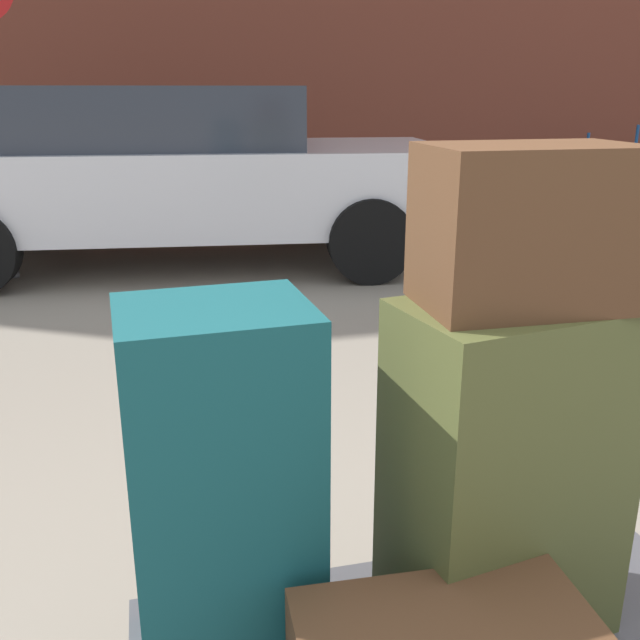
{
  "coord_description": "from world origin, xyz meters",
  "views": [
    {
      "loc": [
        -0.52,
        -0.9,
        1.39
      ],
      "look_at": [
        0.0,
        1.2,
        0.69
      ],
      "focal_mm": 39.89,
      "sensor_mm": 36.0,
      "label": 1
    }
  ],
  "objects_px": {
    "suitcase_teal_stacked_top": "(222,490)",
    "duffel_bag_brown_topmost_pile": "(528,227)",
    "suitcase_olive_center": "(505,474)",
    "parked_car": "(174,171)",
    "bollard_kerb_mid": "(510,187)",
    "bollard_kerb_near": "(405,191)",
    "bicycle_leaning": "(600,171)"
  },
  "relations": [
    {
      "from": "suitcase_olive_center",
      "to": "suitcase_teal_stacked_top",
      "type": "distance_m",
      "value": 0.54
    },
    {
      "from": "duffel_bag_brown_topmost_pile",
      "to": "bollard_kerb_near",
      "type": "xyz_separation_m",
      "value": [
        2.18,
        6.37,
        -0.83
      ]
    },
    {
      "from": "bicycle_leaning",
      "to": "parked_car",
      "type": "bearing_deg",
      "value": -156.92
    },
    {
      "from": "suitcase_teal_stacked_top",
      "to": "parked_car",
      "type": "xyz_separation_m",
      "value": [
        0.15,
        4.86,
        0.07
      ]
    },
    {
      "from": "suitcase_teal_stacked_top",
      "to": "duffel_bag_brown_topmost_pile",
      "type": "height_order",
      "value": "duffel_bag_brown_topmost_pile"
    },
    {
      "from": "suitcase_olive_center",
      "to": "parked_car",
      "type": "distance_m",
      "value": 4.93
    },
    {
      "from": "duffel_bag_brown_topmost_pile",
      "to": "bollard_kerb_mid",
      "type": "xyz_separation_m",
      "value": [
        3.46,
        6.37,
        -0.83
      ]
    },
    {
      "from": "suitcase_teal_stacked_top",
      "to": "bollard_kerb_mid",
      "type": "xyz_separation_m",
      "value": [
        4.0,
        6.31,
        -0.36
      ]
    },
    {
      "from": "duffel_bag_brown_topmost_pile",
      "to": "parked_car",
      "type": "relative_size",
      "value": 0.08
    },
    {
      "from": "suitcase_olive_center",
      "to": "bollard_kerb_near",
      "type": "height_order",
      "value": "suitcase_olive_center"
    },
    {
      "from": "suitcase_teal_stacked_top",
      "to": "bollard_kerb_near",
      "type": "bearing_deg",
      "value": 63.61
    },
    {
      "from": "suitcase_teal_stacked_top",
      "to": "duffel_bag_brown_topmost_pile",
      "type": "bearing_deg",
      "value": -9.07
    },
    {
      "from": "suitcase_olive_center",
      "to": "bollard_kerb_near",
      "type": "relative_size",
      "value": 1.03
    },
    {
      "from": "bicycle_leaning",
      "to": "bollard_kerb_near",
      "type": "xyz_separation_m",
      "value": [
        -3.1,
        -0.96,
        -0.04
      ]
    },
    {
      "from": "suitcase_olive_center",
      "to": "bollard_kerb_near",
      "type": "distance_m",
      "value": 6.74
    },
    {
      "from": "bollard_kerb_near",
      "to": "bollard_kerb_mid",
      "type": "bearing_deg",
      "value": 0.0
    },
    {
      "from": "suitcase_teal_stacked_top",
      "to": "bollard_kerb_mid",
      "type": "relative_size",
      "value": 1.06
    },
    {
      "from": "duffel_bag_brown_topmost_pile",
      "to": "bollard_kerb_mid",
      "type": "height_order",
      "value": "duffel_bag_brown_topmost_pile"
    },
    {
      "from": "parked_car",
      "to": "bicycle_leaning",
      "type": "distance_m",
      "value": 6.17
    },
    {
      "from": "parked_car",
      "to": "bollard_kerb_mid",
      "type": "relative_size",
      "value": 6.77
    },
    {
      "from": "suitcase_olive_center",
      "to": "bollard_kerb_mid",
      "type": "distance_m",
      "value": 7.25
    },
    {
      "from": "suitcase_teal_stacked_top",
      "to": "bicycle_leaning",
      "type": "relative_size",
      "value": 0.4
    },
    {
      "from": "bicycle_leaning",
      "to": "bollard_kerb_mid",
      "type": "bearing_deg",
      "value": -152.21
    },
    {
      "from": "suitcase_olive_center",
      "to": "parked_car",
      "type": "height_order",
      "value": "parked_car"
    },
    {
      "from": "suitcase_teal_stacked_top",
      "to": "parked_car",
      "type": "bearing_deg",
      "value": 85.12
    },
    {
      "from": "suitcase_olive_center",
      "to": "bicycle_leaning",
      "type": "relative_size",
      "value": 0.39
    },
    {
      "from": "bollard_kerb_near",
      "to": "suitcase_teal_stacked_top",
      "type": "bearing_deg",
      "value": -113.3
    },
    {
      "from": "suitcase_olive_center",
      "to": "bollard_kerb_mid",
      "type": "height_order",
      "value": "suitcase_olive_center"
    },
    {
      "from": "bollard_kerb_near",
      "to": "parked_car",
      "type": "bearing_deg",
      "value": -150.45
    },
    {
      "from": "duffel_bag_brown_topmost_pile",
      "to": "bicycle_leaning",
      "type": "height_order",
      "value": "duffel_bag_brown_topmost_pile"
    },
    {
      "from": "suitcase_teal_stacked_top",
      "to": "parked_car",
      "type": "distance_m",
      "value": 4.86
    },
    {
      "from": "bicycle_leaning",
      "to": "bollard_kerb_mid",
      "type": "height_order",
      "value": "bicycle_leaning"
    }
  ]
}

